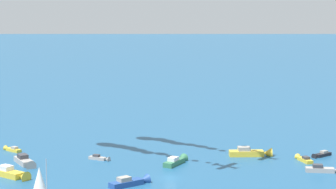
% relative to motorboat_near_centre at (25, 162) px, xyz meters
% --- Properties ---
extents(ground_plane, '(2000.00, 2000.00, 0.00)m').
position_rel_motorboat_near_centre_xyz_m(ground_plane, '(8.88, 35.73, -0.78)').
color(ground_plane, '#1E517A').
extents(motorboat_near_centre, '(9.69, 7.79, 2.90)m').
position_rel_motorboat_near_centre_xyz_m(motorboat_near_centre, '(0.00, 0.00, 0.00)').
color(motorboat_near_centre, '#9E9993').
rests_on(motorboat_near_centre, ground_plane).
extents(motorboat_far_port, '(2.44, 8.12, 2.33)m').
position_rel_motorboat_near_centre_xyz_m(motorboat_far_port, '(1.11, 70.85, -0.15)').
color(motorboat_far_port, '#9E9993').
rests_on(motorboat_far_port, ground_plane).
extents(motorboat_offshore, '(8.13, 8.55, 2.72)m').
position_rel_motorboat_near_centre_xyz_m(motorboat_offshore, '(15.59, 27.97, -0.05)').
color(motorboat_offshore, '#23478C').
rests_on(motorboat_offshore, ground_plane).
extents(motorboat_ahead, '(8.08, 10.45, 3.09)m').
position_rel_motorboat_near_centre_xyz_m(motorboat_ahead, '(11.43, 0.53, 0.05)').
color(motorboat_ahead, gold).
rests_on(motorboat_ahead, ground_plane).
extents(motorboat_mid_cluster, '(6.66, 3.93, 1.88)m').
position_rel_motorboat_near_centre_xyz_m(motorboat_mid_cluster, '(-9.58, 67.34, -0.27)').
color(motorboat_mid_cluster, gold).
rests_on(motorboat_mid_cluster, ground_plane).
extents(motorboat_outer_ring_a, '(5.45, 5.59, 1.80)m').
position_rel_motorboat_near_centre_xyz_m(motorboat_outer_ring_a, '(-14.75, 72.42, -0.30)').
color(motorboat_outer_ring_a, black).
rests_on(motorboat_outer_ring_a, ground_plane).
extents(motorboat_outer_ring_b, '(9.19, 5.69, 2.61)m').
position_rel_motorboat_near_centre_xyz_m(motorboat_outer_ring_b, '(-4.17, 36.25, -0.08)').
color(motorboat_outer_ring_b, '#33704C').
rests_on(motorboat_outer_ring_b, ground_plane).
extents(motorboat_outer_ring_c, '(3.97, 11.09, 3.15)m').
position_rel_motorboat_near_centre_xyz_m(motorboat_outer_ring_c, '(-14.08, 55.01, 0.07)').
color(motorboat_outer_ring_c, gold).
rests_on(motorboat_outer_ring_c, ground_plane).
extents(motorboat_outer_ring_d, '(3.50, 5.80, 1.65)m').
position_rel_motorboat_near_centre_xyz_m(motorboat_outer_ring_d, '(-6.64, 17.01, -0.34)').
color(motorboat_outer_ring_d, '#9E9993').
rests_on(motorboat_outer_ring_d, ground_plane).
extents(motorboat_outer_ring_f, '(4.79, 5.81, 1.75)m').
position_rel_motorboat_near_centre_xyz_m(motorboat_outer_ring_f, '(-14.74, -8.28, -0.31)').
color(motorboat_outer_ring_f, gold).
rests_on(motorboat_outer_ring_f, ground_plane).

